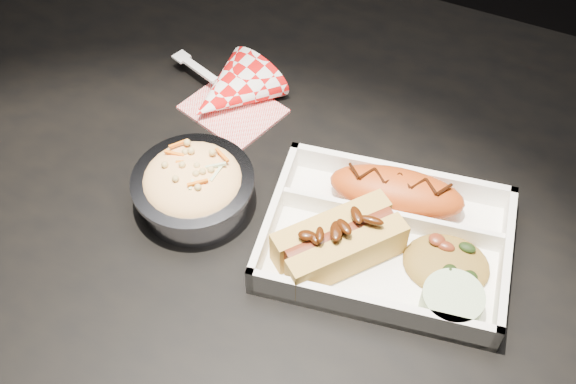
% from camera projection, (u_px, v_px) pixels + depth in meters
% --- Properties ---
extents(dining_table, '(1.20, 0.80, 0.75)m').
position_uv_depth(dining_table, '(294.00, 232.00, 0.89)').
color(dining_table, black).
rests_on(dining_table, ground).
extents(food_tray, '(0.28, 0.22, 0.04)m').
position_uv_depth(food_tray, '(385.00, 242.00, 0.76)').
color(food_tray, white).
rests_on(food_tray, dining_table).
extents(fried_pastry, '(0.15, 0.08, 0.04)m').
position_uv_depth(fried_pastry, '(397.00, 191.00, 0.78)').
color(fried_pastry, '#C04813').
rests_on(fried_pastry, food_tray).
extents(hotdog, '(0.13, 0.14, 0.06)m').
position_uv_depth(hotdog, '(339.00, 241.00, 0.73)').
color(hotdog, gold).
rests_on(hotdog, food_tray).
extents(fried_rice_mound, '(0.10, 0.09, 0.03)m').
position_uv_depth(fried_rice_mound, '(448.00, 258.00, 0.73)').
color(fried_rice_mound, olive).
rests_on(fried_rice_mound, food_tray).
extents(cupcake_liner, '(0.06, 0.06, 0.03)m').
position_uv_depth(cupcake_liner, '(451.00, 303.00, 0.70)').
color(cupcake_liner, '#AAC494').
rests_on(cupcake_liner, food_tray).
extents(foil_coleslaw_cup, '(0.13, 0.13, 0.07)m').
position_uv_depth(foil_coleslaw_cup, '(193.00, 186.00, 0.78)').
color(foil_coleslaw_cup, silver).
rests_on(foil_coleslaw_cup, dining_table).
extents(napkin_fork, '(0.17, 0.14, 0.10)m').
position_uv_depth(napkin_fork, '(229.00, 93.00, 0.89)').
color(napkin_fork, red).
rests_on(napkin_fork, dining_table).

